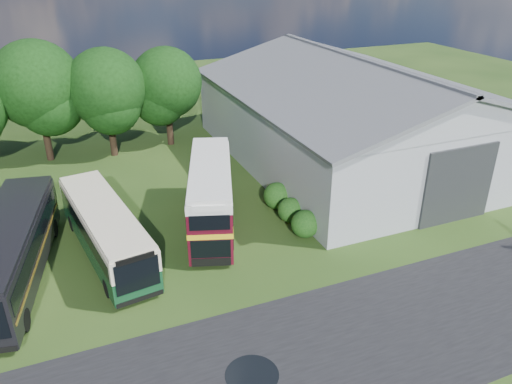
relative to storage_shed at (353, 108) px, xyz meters
name	(u,v)px	position (x,y,z in m)	size (l,w,h in m)	color
ground	(257,320)	(-15.00, -15.98, -4.17)	(120.00, 120.00, 0.00)	#1D3811
asphalt_road	(348,345)	(-12.00, -18.98, -4.17)	(60.00, 8.00, 0.02)	black
puddle	(252,375)	(-16.50, -18.98, -4.17)	(2.20, 2.20, 0.01)	black
storage_shed	(353,108)	(0.00, 0.00, 0.00)	(18.80, 24.80, 8.15)	gray
tree_mid	(37,85)	(-23.00, 8.82, 2.02)	(6.80, 6.80, 9.60)	black
tree_right_a	(106,88)	(-18.00, 7.82, 1.52)	(6.26, 6.26, 8.83)	black
tree_right_b	(166,83)	(-13.00, 8.62, 1.27)	(5.98, 5.98, 8.45)	black
shrub_front	(304,235)	(-9.40, -9.98, -4.17)	(1.70, 1.70, 1.70)	#194714
shrub_mid	(290,220)	(-9.40, -7.98, -4.17)	(1.60, 1.60, 1.60)	#194714
shrub_back	(277,207)	(-9.40, -5.98, -4.17)	(1.80, 1.80, 1.80)	#194714
bus_green_single	(106,230)	(-20.57, -7.63, -2.59)	(4.03, 10.97, 2.96)	black
bus_maroon_double	(211,196)	(-14.20, -6.82, -2.10)	(5.37, 9.89, 4.13)	black
bus_dark_single	(11,251)	(-25.28, -8.24, -2.43)	(4.96, 12.16, 3.27)	black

